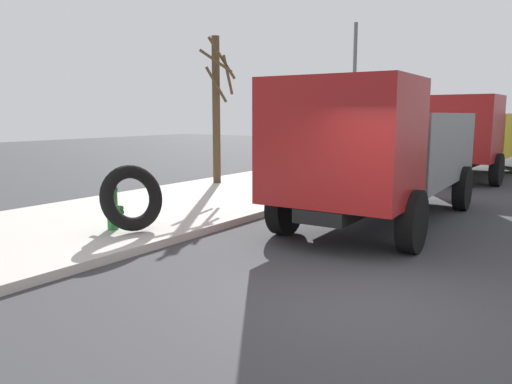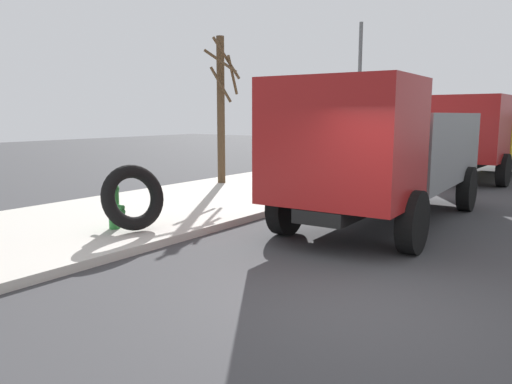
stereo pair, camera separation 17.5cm
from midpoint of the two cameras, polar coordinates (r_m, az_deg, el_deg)
ground_plane at (r=6.56m, az=12.41°, el=-12.49°), size 80.00×80.00×0.00m
sidewalk_curb at (r=10.76m, az=-21.26°, el=-4.03°), size 36.00×5.00×0.15m
fire_hydrant at (r=10.05m, az=-15.49°, el=-1.39°), size 0.24×0.55×0.90m
loose_tire at (r=9.76m, az=-13.41°, el=-0.61°), size 1.37×0.86×1.30m
dump_truck_gray at (r=11.15m, az=15.04°, el=4.69°), size 7.10×3.04×3.00m
dump_truck_yellow at (r=20.56m, az=24.61°, el=5.98°), size 7.05×2.92×3.00m
bare_tree at (r=16.18m, az=-3.67°, el=9.81°), size 1.31×0.86×4.66m
street_light_pole at (r=16.83m, az=12.00°, el=9.88°), size 0.12×0.12×5.13m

